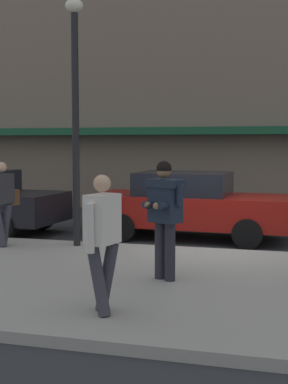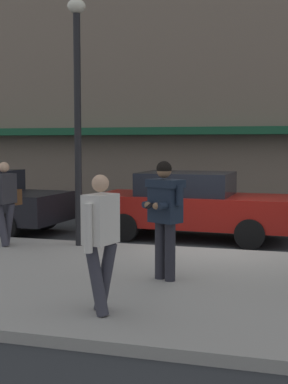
{
  "view_description": "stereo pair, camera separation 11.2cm",
  "coord_description": "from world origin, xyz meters",
  "views": [
    {
      "loc": [
        1.36,
        -10.63,
        2.21
      ],
      "look_at": [
        -0.69,
        -3.04,
        1.49
      ],
      "focal_mm": 50.0,
      "sensor_mm": 36.0,
      "label": 1
    },
    {
      "loc": [
        1.47,
        -10.6,
        2.21
      ],
      "look_at": [
        -0.69,
        -3.04,
        1.49
      ],
      "focal_mm": 50.0,
      "sensor_mm": 36.0,
      "label": 2
    }
  ],
  "objects": [
    {
      "name": "curb_paint_line",
      "position": [
        1.0,
        0.05,
        0.0
      ],
      "size": [
        28.0,
        0.12,
        0.01
      ],
      "primitive_type": "cube",
      "color": "silver",
      "rests_on": "ground"
    },
    {
      "name": "street_lamp_post",
      "position": [
        -2.75,
        -0.65,
        3.14
      ],
      "size": [
        0.36,
        0.36,
        4.88
      ],
      "color": "black",
      "rests_on": "sidewalk"
    },
    {
      "name": "pedestrian_with_bag",
      "position": [
        -4.17,
        -1.06,
        1.11
      ],
      "size": [
        0.4,
        0.71,
        1.7
      ],
      "color": "#33333D",
      "rests_on": "sidewalk"
    },
    {
      "name": "man_texting_on_phone",
      "position": [
        -0.42,
        -2.85,
        1.25
      ],
      "size": [
        0.63,
        0.65,
        1.81
      ],
      "color": "#23232B",
      "rests_on": "sidewalk"
    },
    {
      "name": "ground_plane",
      "position": [
        0.0,
        0.0,
        0.0
      ],
      "size": [
        80.0,
        80.0,
        0.0
      ],
      "primitive_type": "plane",
      "color": "#2B2D30"
    },
    {
      "name": "pedestrian_in_light_coat",
      "position": [
        -0.78,
        -4.62,
        1.11
      ],
      "size": [
        0.4,
        0.58,
        1.7
      ],
      "color": "#33333D",
      "rests_on": "sidewalk"
    },
    {
      "name": "sidewalk",
      "position": [
        1.0,
        -2.85,
        0.07
      ],
      "size": [
        32.0,
        5.3,
        0.14
      ],
      "primitive_type": "cube",
      "color": "#99968E",
      "rests_on": "ground"
    },
    {
      "name": "parked_sedan_mid",
      "position": [
        -0.83,
        1.52,
        0.79
      ],
      "size": [
        4.57,
        2.07,
        1.54
      ],
      "color": "maroon",
      "rests_on": "ground"
    }
  ]
}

